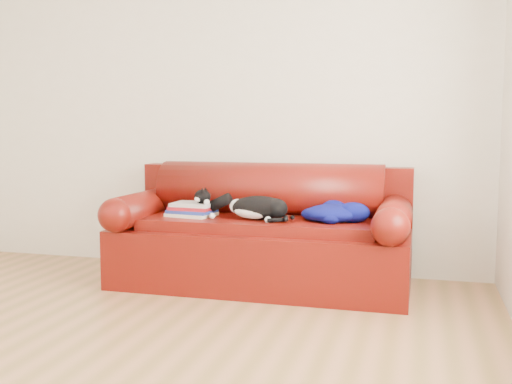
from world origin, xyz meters
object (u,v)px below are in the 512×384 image
book_stack (193,209)px  cat (258,208)px  blanket (334,212)px  sofa_base (261,253)px

book_stack → cat: (0.51, -0.04, 0.03)m
cat → blanket: size_ratio=1.03×
book_stack → blanket: size_ratio=0.66×
sofa_base → blanket: size_ratio=3.85×
blanket → cat: bearing=-171.1°
sofa_base → blanket: bearing=-3.5°
book_stack → sofa_base: bearing=8.6°
cat → blanket: bearing=20.3°
sofa_base → book_stack: size_ratio=5.85×
sofa_base → blanket: (0.53, -0.03, 0.32)m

